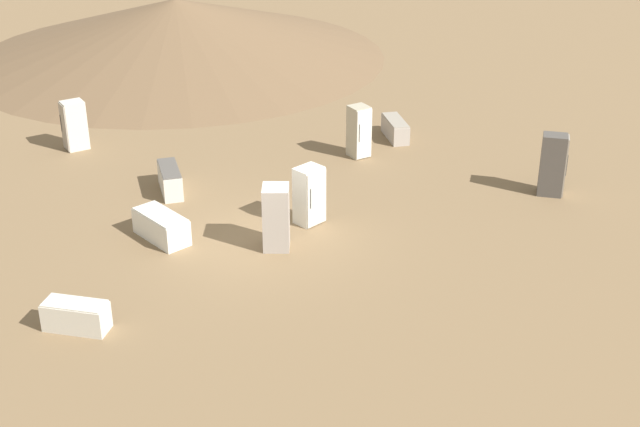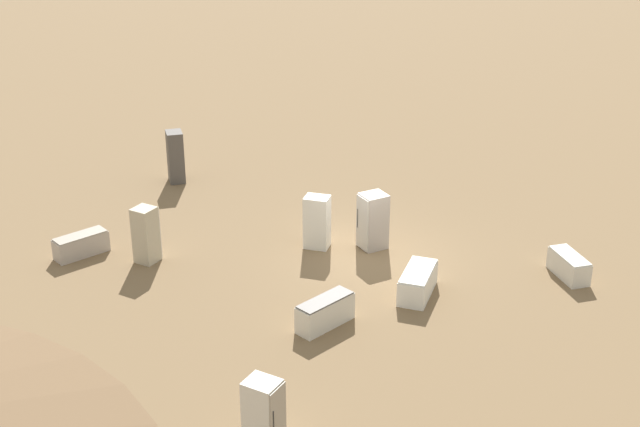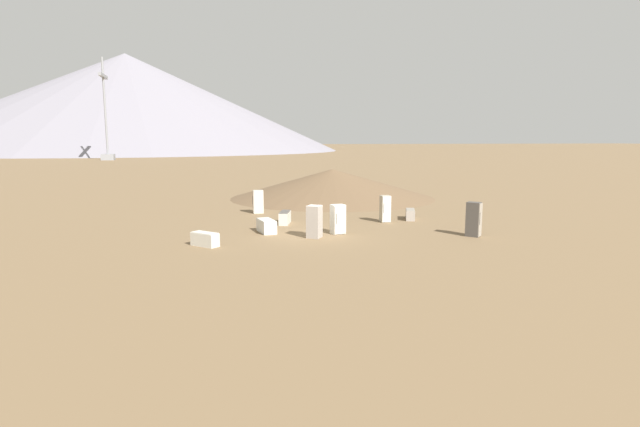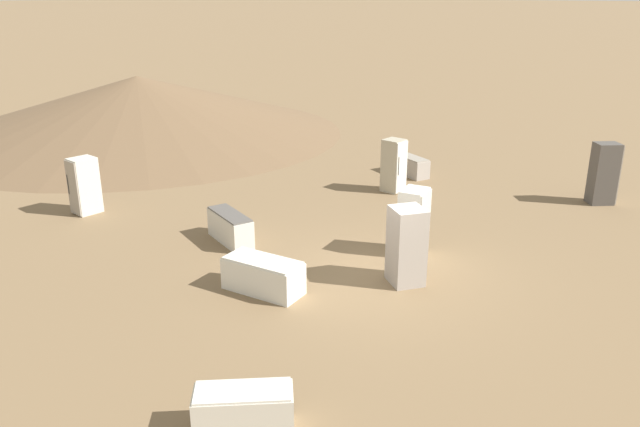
# 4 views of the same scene
# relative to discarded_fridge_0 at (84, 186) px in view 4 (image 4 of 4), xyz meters

# --- Properties ---
(ground_plane) EXTENTS (1000.00, 1000.00, 0.00)m
(ground_plane) POSITION_rel_discarded_fridge_0_xyz_m (9.17, 1.81, -0.82)
(ground_plane) COLOR brown
(dirt_mound) EXTENTS (18.32, 18.32, 2.59)m
(dirt_mound) POSITION_rel_discarded_fridge_0_xyz_m (-8.02, 7.58, 0.47)
(dirt_mound) COLOR brown
(dirt_mound) RESTS_ON ground_plane
(discarded_fridge_0) EXTENTS (0.62, 0.76, 1.65)m
(discarded_fridge_0) POSITION_rel_discarded_fridge_0_xyz_m (0.00, 0.00, 0.00)
(discarded_fridge_0) COLOR beige
(discarded_fridge_0) RESTS_ON ground_plane
(discarded_fridge_1) EXTENTS (0.74, 0.84, 1.66)m
(discarded_fridge_1) POSITION_rel_discarded_fridge_0_xyz_m (8.97, 3.49, 0.00)
(discarded_fridge_1) COLOR silver
(discarded_fridge_1) RESTS_ON ground_plane
(discarded_fridge_2) EXTENTS (1.02, 0.99, 1.75)m
(discarded_fridge_2) POSITION_rel_discarded_fridge_0_xyz_m (9.70, 1.97, 0.05)
(discarded_fridge_2) COLOR #A89E93
(discarded_fridge_2) RESTS_ON ground_plane
(discarded_fridge_3) EXTENTS (0.67, 0.61, 1.71)m
(discarded_fridge_3) POSITION_rel_discarded_fridge_0_xyz_m (5.77, 7.49, 0.03)
(discarded_fridge_3) COLOR #B2A88E
(discarded_fridge_3) RESTS_ON ground_plane
(discarded_fridge_4) EXTENTS (1.71, 1.12, 0.67)m
(discarded_fridge_4) POSITION_rel_discarded_fridge_0_xyz_m (5.16, 9.49, -0.49)
(discarded_fridge_4) COLOR #A89E93
(discarded_fridge_4) RESTS_ON ground_plane
(discarded_fridge_5) EXTENTS (1.82, 1.00, 0.74)m
(discarded_fridge_5) POSITION_rel_discarded_fridge_0_xyz_m (7.59, -0.36, -0.45)
(discarded_fridge_5) COLOR silver
(discarded_fridge_5) RESTS_ON ground_plane
(discarded_fridge_6) EXTENTS (1.46, 1.44, 0.69)m
(discarded_fridge_6) POSITION_rel_discarded_fridge_0_xyz_m (10.57, -3.80, -0.48)
(discarded_fridge_6) COLOR beige
(discarded_fridge_6) RESTS_ON ground_plane
(discarded_fridge_7) EXTENTS (0.92, 0.91, 1.88)m
(discarded_fridge_7) POSITION_rel_discarded_fridge_0_xyz_m (11.36, 10.50, 0.12)
(discarded_fridge_7) COLOR #4C4742
(discarded_fridge_7) RESTS_ON ground_plane
(discarded_fridge_8) EXTENTS (1.75, 1.03, 0.78)m
(discarded_fridge_8) POSITION_rel_discarded_fridge_0_xyz_m (4.94, 1.13, -0.43)
(discarded_fridge_8) COLOR beige
(discarded_fridge_8) RESTS_ON ground_plane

